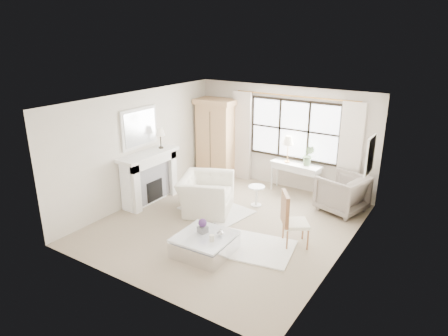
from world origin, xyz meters
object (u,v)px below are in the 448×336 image
(console_table, at_px, (295,178))
(coffee_table, at_px, (205,245))
(club_armchair, at_px, (206,194))
(armoire, at_px, (216,138))

(console_table, relative_size, coffee_table, 1.29)
(console_table, relative_size, club_armchair, 1.03)
(coffee_table, bearing_deg, console_table, 84.49)
(armoire, relative_size, coffee_table, 2.16)
(armoire, distance_m, coffee_table, 4.38)
(armoire, height_order, club_armchair, armoire)
(club_armchair, distance_m, coffee_table, 1.93)
(armoire, xyz_separation_m, coffee_table, (2.20, -3.66, -0.96))
(coffee_table, bearing_deg, club_armchair, 122.57)
(club_armchair, relative_size, coffee_table, 1.25)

